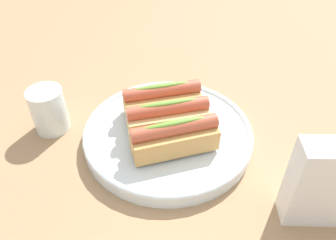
{
  "coord_description": "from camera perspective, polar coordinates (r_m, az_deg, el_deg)",
  "views": [
    {
      "loc": [
        -0.04,
        0.48,
        0.45
      ],
      "look_at": [
        0.02,
        0.01,
        0.05
      ],
      "focal_mm": 35.77,
      "sensor_mm": 36.0,
      "label": 1
    }
  ],
  "objects": [
    {
      "name": "serving_bowl",
      "position": [
        0.64,
        -0.0,
        -2.3
      ],
      "size": [
        0.32,
        0.32,
        0.03
      ],
      "color": "silver",
      "rests_on": "ground_plane"
    },
    {
      "name": "hotdog_front",
      "position": [
        0.66,
        -1.0,
        3.56
      ],
      "size": [
        0.16,
        0.1,
        0.06
      ],
      "color": "tan",
      "rests_on": "serving_bowl"
    },
    {
      "name": "hotdog_side",
      "position": [
        0.58,
        1.15,
        -2.88
      ],
      "size": [
        0.16,
        0.1,
        0.06
      ],
      "color": "tan",
      "rests_on": "serving_bowl"
    },
    {
      "name": "napkin_box",
      "position": [
        0.54,
        25.6,
        -9.79
      ],
      "size": [
        0.11,
        0.05,
        0.15
      ],
      "primitive_type": "cube",
      "rotation": [
        0.0,
        0.0,
        0.09
      ],
      "color": "white",
      "rests_on": "ground_plane"
    },
    {
      "name": "ground_plane",
      "position": [
        0.66,
        1.59,
        -2.97
      ],
      "size": [
        2.4,
        2.4,
        0.0
      ],
      "primitive_type": "plane",
      "color": "#9E7A56"
    },
    {
      "name": "hotdog_back",
      "position": [
        0.62,
        -0.0,
        0.56
      ],
      "size": [
        0.16,
        0.1,
        0.06
      ],
      "color": "#DBB270",
      "rests_on": "serving_bowl"
    },
    {
      "name": "water_glass",
      "position": [
        0.69,
        -19.67,
        1.07
      ],
      "size": [
        0.07,
        0.07,
        0.09
      ],
      "color": "white",
      "rests_on": "ground_plane"
    }
  ]
}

